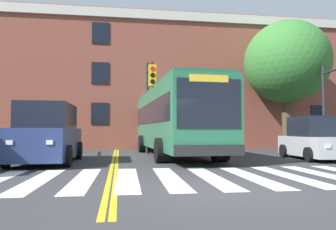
{
  "coord_description": "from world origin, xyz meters",
  "views": [
    {
      "loc": [
        -2.26,
        -6.68,
        1.27
      ],
      "look_at": [
        0.01,
        8.56,
        1.98
      ],
      "focal_mm": 35.0,
      "sensor_mm": 36.0,
      "label": 1
    }
  ],
  "objects_px": {
    "traffic_light_near_corner": "(335,93)",
    "traffic_light_overhead": "(149,91)",
    "car_silver_far_lane": "(315,140)",
    "car_white_behind_bus": "(141,136)",
    "car_navy_near_lane": "(48,135)",
    "city_bus": "(173,118)",
    "street_tree_curbside_large": "(286,63)"
  },
  "relations": [
    {
      "from": "traffic_light_near_corner",
      "to": "traffic_light_overhead",
      "type": "xyz_separation_m",
      "value": [
        -9.57,
        1.1,
        0.04
      ]
    },
    {
      "from": "car_silver_far_lane",
      "to": "car_white_behind_bus",
      "type": "distance_m",
      "value": 13.43
    },
    {
      "from": "traffic_light_overhead",
      "to": "car_navy_near_lane",
      "type": "bearing_deg",
      "value": -142.53
    },
    {
      "from": "traffic_light_overhead",
      "to": "car_silver_far_lane",
      "type": "bearing_deg",
      "value": -26.4
    },
    {
      "from": "city_bus",
      "to": "car_navy_near_lane",
      "type": "bearing_deg",
      "value": -151.6
    },
    {
      "from": "city_bus",
      "to": "traffic_light_near_corner",
      "type": "relative_size",
      "value": 2.43
    },
    {
      "from": "car_silver_far_lane",
      "to": "traffic_light_overhead",
      "type": "height_order",
      "value": "traffic_light_overhead"
    },
    {
      "from": "car_navy_near_lane",
      "to": "street_tree_curbside_large",
      "type": "distance_m",
      "value": 15.25
    },
    {
      "from": "city_bus",
      "to": "car_navy_near_lane",
      "type": "height_order",
      "value": "city_bus"
    },
    {
      "from": "car_silver_far_lane",
      "to": "traffic_light_overhead",
      "type": "bearing_deg",
      "value": 153.6
    },
    {
      "from": "street_tree_curbside_large",
      "to": "car_silver_far_lane",
      "type": "bearing_deg",
      "value": -108.72
    },
    {
      "from": "car_navy_near_lane",
      "to": "car_silver_far_lane",
      "type": "height_order",
      "value": "car_navy_near_lane"
    },
    {
      "from": "city_bus",
      "to": "car_white_behind_bus",
      "type": "bearing_deg",
      "value": 97.17
    },
    {
      "from": "car_white_behind_bus",
      "to": "street_tree_curbside_large",
      "type": "height_order",
      "value": "street_tree_curbside_large"
    },
    {
      "from": "traffic_light_near_corner",
      "to": "car_navy_near_lane",
      "type": "bearing_deg",
      "value": -171.1
    },
    {
      "from": "car_silver_far_lane",
      "to": "traffic_light_overhead",
      "type": "xyz_separation_m",
      "value": [
        -6.9,
        3.42,
        2.39
      ]
    },
    {
      "from": "car_white_behind_bus",
      "to": "city_bus",
      "type": "bearing_deg",
      "value": -82.83
    },
    {
      "from": "city_bus",
      "to": "car_silver_far_lane",
      "type": "relative_size",
      "value": 2.95
    },
    {
      "from": "car_white_behind_bus",
      "to": "traffic_light_overhead",
      "type": "bearing_deg",
      "value": -90.74
    },
    {
      "from": "car_silver_far_lane",
      "to": "car_white_behind_bus",
      "type": "bearing_deg",
      "value": 120.37
    },
    {
      "from": "city_bus",
      "to": "car_navy_near_lane",
      "type": "distance_m",
      "value": 6.23
    },
    {
      "from": "car_navy_near_lane",
      "to": "car_white_behind_bus",
      "type": "relative_size",
      "value": 1.17
    },
    {
      "from": "car_navy_near_lane",
      "to": "car_silver_far_lane",
      "type": "distance_m",
      "value": 11.16
    },
    {
      "from": "city_bus",
      "to": "traffic_light_overhead",
      "type": "relative_size",
      "value": 2.37
    },
    {
      "from": "traffic_light_overhead",
      "to": "street_tree_curbside_large",
      "type": "xyz_separation_m",
      "value": [
        9.0,
        2.79,
        2.32
      ]
    },
    {
      "from": "car_white_behind_bus",
      "to": "traffic_light_overhead",
      "type": "xyz_separation_m",
      "value": [
        -0.11,
        -8.17,
        2.42
      ]
    },
    {
      "from": "street_tree_curbside_large",
      "to": "traffic_light_near_corner",
      "type": "bearing_deg",
      "value": -81.66
    },
    {
      "from": "car_navy_near_lane",
      "to": "street_tree_curbside_large",
      "type": "height_order",
      "value": "street_tree_curbside_large"
    },
    {
      "from": "car_navy_near_lane",
      "to": "traffic_light_near_corner",
      "type": "height_order",
      "value": "traffic_light_near_corner"
    },
    {
      "from": "car_white_behind_bus",
      "to": "traffic_light_overhead",
      "type": "height_order",
      "value": "traffic_light_overhead"
    },
    {
      "from": "traffic_light_near_corner",
      "to": "street_tree_curbside_large",
      "type": "xyz_separation_m",
      "value": [
        -0.57,
        3.88,
        2.37
      ]
    },
    {
      "from": "traffic_light_overhead",
      "to": "street_tree_curbside_large",
      "type": "relative_size",
      "value": 0.6
    }
  ]
}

